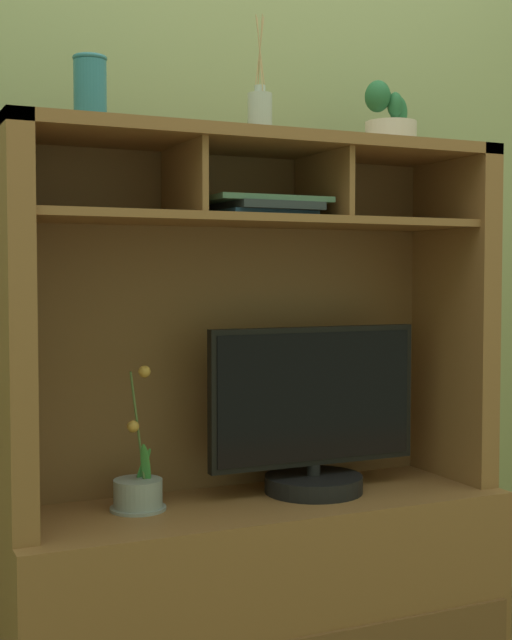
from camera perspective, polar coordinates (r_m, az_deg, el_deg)
back_wall at (r=2.55m, az=-2.51°, el=10.36°), size 6.00×0.02×2.80m
media_console at (r=2.38m, az=-0.08°, el=-12.84°), size 1.31×0.50×1.43m
tv_monitor at (r=2.39m, az=3.77°, el=-6.62°), size 0.60×0.26×0.45m
potted_orchid at (r=2.25m, az=-7.62°, el=-10.90°), size 0.14×0.14×0.36m
magazine_stack_left at (r=2.30m, az=0.49°, el=7.35°), size 0.31×0.23×0.05m
diffuser_bottle at (r=2.30m, az=0.25°, el=13.25°), size 0.06×0.06×0.30m
potted_succulent at (r=2.55m, az=8.55°, el=12.48°), size 0.16×0.16×0.18m
ceramic_vase at (r=2.21m, az=-10.67°, el=14.33°), size 0.08×0.08×0.17m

